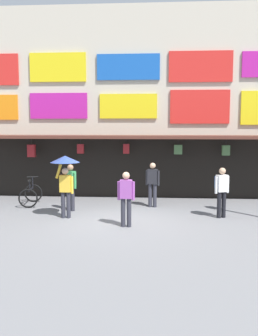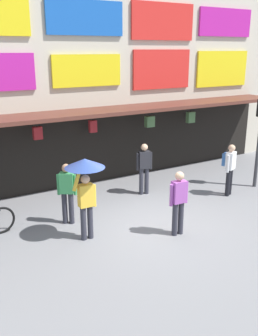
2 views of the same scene
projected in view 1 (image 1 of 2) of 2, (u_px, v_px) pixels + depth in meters
ground_plane at (120, 221)px, 12.10m from camera, size 80.00×80.00×0.00m
shopfront at (129, 104)px, 16.17m from camera, size 18.00×2.60×8.00m
bicycle_parked at (31, 195)px, 14.44m from camera, size 0.88×1.25×1.05m
pedestrian_in_white at (153, 181)px, 14.02m from camera, size 0.52×0.41×1.68m
pedestrian_with_umbrella at (65, 169)px, 12.27m from camera, size 0.96×0.96×2.08m
pedestrian_in_yellow at (71, 185)px, 13.41m from camera, size 0.46×0.38×1.68m
pedestrian_in_red at (126, 196)px, 11.27m from camera, size 0.53×0.24×1.68m
pedestrian_in_black at (221, 188)px, 12.40m from camera, size 0.49×0.45×1.68m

